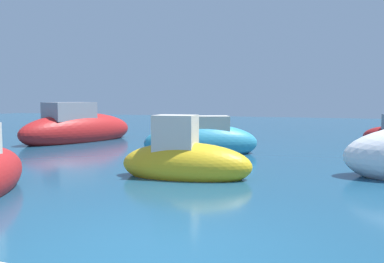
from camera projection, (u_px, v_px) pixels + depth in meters
name	position (u px, v px, depth m)	size (l,w,h in m)	color
ground	(158.00, 250.00, 5.63)	(80.00, 80.00, 0.00)	navy
moored_boat_3	(184.00, 161.00, 10.76)	(3.60, 1.70, 1.90)	gold
moored_boat_4	(78.00, 129.00, 19.71)	(3.69, 6.51, 2.27)	#B21E1E
moored_boat_6	(202.00, 142.00, 15.39)	(4.54, 3.16, 1.73)	teal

